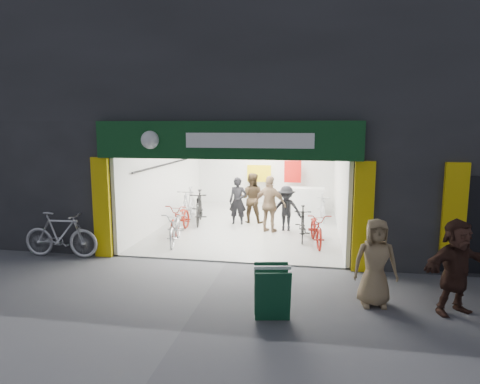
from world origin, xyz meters
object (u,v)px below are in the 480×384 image
(bike_right_front, at_px, (303,223))
(pedestrian_near, at_px, (375,263))
(parked_bike, at_px, (61,235))
(sandwich_board, at_px, (272,291))
(bike_left_front, at_px, (176,227))

(bike_right_front, distance_m, pedestrian_near, 4.74)
(parked_bike, distance_m, sandwich_board, 6.34)
(bike_right_front, xyz_separation_m, pedestrian_near, (1.50, -4.49, 0.34))
(parked_bike, bearing_deg, bike_right_front, -68.08)
(pedestrian_near, bearing_deg, parked_bike, 161.92)
(bike_left_front, relative_size, pedestrian_near, 1.09)
(parked_bike, xyz_separation_m, sandwich_board, (5.76, -2.64, -0.08))
(parked_bike, bearing_deg, bike_left_front, -57.53)
(parked_bike, relative_size, pedestrian_near, 1.18)
(bike_right_front, height_order, sandwich_board, bike_right_front)
(bike_left_front, xyz_separation_m, sandwich_board, (3.25, -4.41, 0.04))
(bike_right_front, bearing_deg, sandwich_board, -95.23)
(bike_left_front, height_order, sandwich_board, sandwich_board)
(pedestrian_near, bearing_deg, bike_left_front, 140.32)
(bike_left_front, distance_m, bike_right_front, 3.74)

